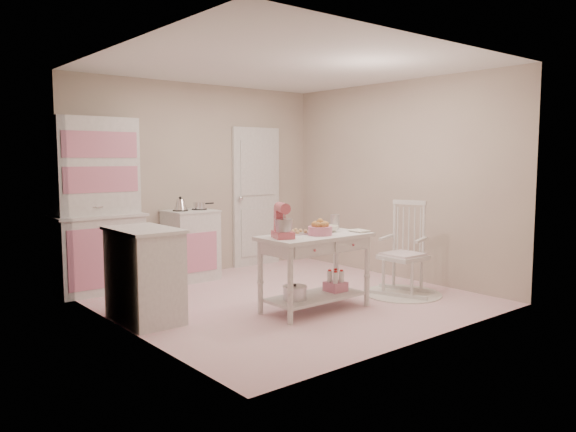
% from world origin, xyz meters
% --- Properties ---
extents(room_shell, '(3.84, 3.84, 2.62)m').
position_xyz_m(room_shell, '(0.00, 0.00, 1.65)').
color(room_shell, pink).
rests_on(room_shell, ground).
extents(door, '(0.82, 0.05, 2.04)m').
position_xyz_m(door, '(0.95, 1.87, 1.02)').
color(door, white).
rests_on(door, ground).
extents(hutch, '(1.06, 0.50, 2.08)m').
position_xyz_m(hutch, '(-1.52, 1.66, 1.04)').
color(hutch, white).
rests_on(hutch, ground).
extents(stove, '(0.62, 0.57, 0.92)m').
position_xyz_m(stove, '(-0.32, 1.61, 0.46)').
color(stove, white).
rests_on(stove, ground).
extents(base_cabinet, '(0.54, 0.84, 0.92)m').
position_xyz_m(base_cabinet, '(-1.63, 0.21, 0.46)').
color(base_cabinet, white).
rests_on(base_cabinet, ground).
extents(lace_rug, '(0.92, 0.92, 0.01)m').
position_xyz_m(lace_rug, '(1.18, -0.71, 0.01)').
color(lace_rug, white).
rests_on(lace_rug, ground).
extents(rocking_chair, '(0.70, 0.84, 1.10)m').
position_xyz_m(rocking_chair, '(1.18, -0.71, 0.55)').
color(rocking_chair, white).
rests_on(rocking_chair, ground).
extents(work_table, '(1.20, 0.60, 0.80)m').
position_xyz_m(work_table, '(-0.07, -0.55, 0.40)').
color(work_table, white).
rests_on(work_table, ground).
extents(stand_mixer, '(0.29, 0.33, 0.34)m').
position_xyz_m(stand_mixer, '(-0.49, -0.53, 0.97)').
color(stand_mixer, '#CA5562').
rests_on(stand_mixer, work_table).
extents(cookie_tray, '(0.34, 0.24, 0.02)m').
position_xyz_m(cookie_tray, '(-0.22, -0.37, 0.81)').
color(cookie_tray, silver).
rests_on(cookie_tray, work_table).
extents(bread_basket, '(0.25, 0.25, 0.09)m').
position_xyz_m(bread_basket, '(-0.05, -0.60, 0.85)').
color(bread_basket, pink).
rests_on(bread_basket, work_table).
extents(mixing_bowl, '(0.22, 0.22, 0.07)m').
position_xyz_m(mixing_bowl, '(0.19, -0.47, 0.83)').
color(mixing_bowl, white).
rests_on(mixing_bowl, work_table).
extents(metal_pitcher, '(0.10, 0.10, 0.17)m').
position_xyz_m(metal_pitcher, '(0.37, -0.39, 0.89)').
color(metal_pitcher, silver).
rests_on(metal_pitcher, work_table).
extents(recipe_book, '(0.17, 0.22, 0.02)m').
position_xyz_m(recipe_book, '(0.38, -0.67, 0.81)').
color(recipe_book, white).
rests_on(recipe_book, work_table).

